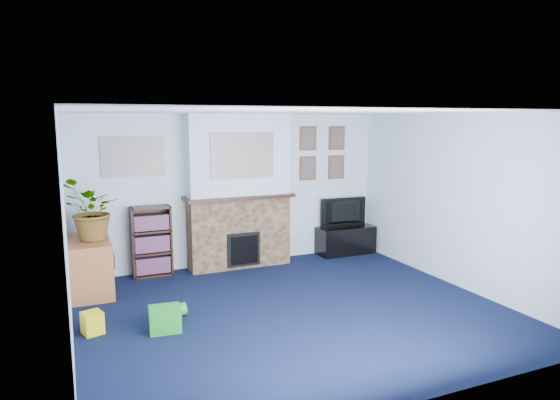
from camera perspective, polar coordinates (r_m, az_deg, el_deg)
name	(u,v)px	position (r m, az deg, el deg)	size (l,w,h in m)	color
floor	(293,310)	(6.28, 1.52, -12.45)	(5.00, 4.50, 0.01)	black
ceiling	(294,112)	(5.84, 1.62, 10.03)	(5.00, 4.50, 0.01)	white
wall_back	(234,190)	(8.01, -5.24, 1.15)	(5.00, 0.04, 2.40)	silver
wall_front	(415,264)	(4.07, 15.16, -7.02)	(5.00, 0.04, 2.40)	silver
wall_left	(66,233)	(5.41, -23.27, -3.46)	(0.04, 4.50, 2.40)	silver
wall_right	(457,201)	(7.34, 19.56, -0.08)	(0.04, 4.50, 2.40)	silver
chimney_breast	(238,193)	(7.82, -4.77, 0.84)	(1.72, 0.50, 2.40)	brown
collage_main	(242,155)	(7.56, -4.31, 5.11)	(1.00, 0.03, 0.68)	gray
collage_left	(133,157)	(7.60, -16.47, 4.78)	(0.90, 0.03, 0.58)	gray
portrait_tl	(308,139)	(8.42, 3.23, 7.03)	(0.30, 0.03, 0.40)	brown
portrait_tr	(337,138)	(8.68, 6.50, 7.05)	(0.30, 0.03, 0.40)	brown
portrait_bl	(308,168)	(8.45, 3.20, 3.64)	(0.30, 0.03, 0.40)	brown
portrait_br	(336,167)	(8.71, 6.44, 3.76)	(0.30, 0.03, 0.40)	brown
tv_stand	(345,241)	(8.80, 7.49, -4.64)	(1.00, 0.42, 0.48)	black
television	(345,213)	(8.71, 7.49, -1.43)	(0.86, 0.11, 0.49)	black
bookshelf	(151,243)	(7.69, -14.48, -4.74)	(0.58, 0.28, 1.05)	black
sideboard	(90,268)	(7.19, -20.85, -7.28)	(0.53, 0.95, 0.74)	#9C5B32
potted_plant	(91,210)	(6.97, -20.79, -1.12)	(0.73, 0.63, 0.81)	#26661E
mantel_clock	(236,191)	(7.75, -5.06, 1.04)	(0.11, 0.06, 0.15)	gold
mantel_candle	(258,189)	(7.87, -2.55, 1.26)	(0.05, 0.05, 0.16)	#B2BFC6
mantel_teddy	(210,193)	(7.64, -8.00, 0.82)	(0.14, 0.14, 0.14)	slate
mantel_can	(283,189)	(8.04, 0.31, 1.29)	(0.05, 0.05, 0.11)	yellow
green_crate	(165,319)	(5.80, -13.02, -13.07)	(0.34, 0.27, 0.27)	#198C26
toy_ball	(171,318)	(5.94, -12.35, -13.01)	(0.17, 0.17, 0.17)	red
toy_block	(92,324)	(5.96, -20.64, -13.12)	(0.20, 0.20, 0.24)	yellow
toy_tube	(173,312)	(6.16, -12.15, -12.38)	(0.15, 0.15, 0.32)	#198C26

